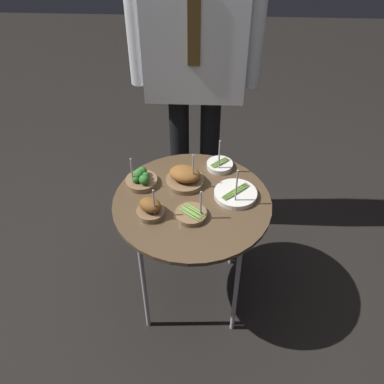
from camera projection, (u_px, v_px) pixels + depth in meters
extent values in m
plane|color=black|center=(192.00, 291.00, 2.18)|extent=(8.00, 8.00, 0.00)
cylinder|color=brown|center=(192.00, 203.00, 1.77)|extent=(0.66, 0.66, 0.02)
cylinder|color=#B7B7BC|center=(236.00, 289.00, 1.82)|extent=(0.02, 0.02, 0.61)
cylinder|color=#B7B7BC|center=(144.00, 286.00, 1.84)|extent=(0.02, 0.02, 0.61)
cylinder|color=#B7B7BC|center=(234.00, 223.00, 2.12)|extent=(0.02, 0.02, 0.61)
cylinder|color=#B7B7BC|center=(154.00, 220.00, 2.13)|extent=(0.02, 0.02, 0.61)
cylinder|color=brown|center=(192.00, 214.00, 1.69)|extent=(0.13, 0.13, 0.02)
ellipsoid|color=olive|center=(195.00, 209.00, 1.69)|extent=(0.09, 0.07, 0.01)
ellipsoid|color=olive|center=(194.00, 210.00, 1.69)|extent=(0.09, 0.07, 0.01)
ellipsoid|color=olive|center=(192.00, 212.00, 1.68)|extent=(0.09, 0.07, 0.01)
ellipsoid|color=olive|center=(190.00, 213.00, 1.67)|extent=(0.09, 0.07, 0.01)
ellipsoid|color=olive|center=(189.00, 214.00, 1.67)|extent=(0.09, 0.07, 0.01)
cylinder|color=#ADADB2|center=(201.00, 205.00, 1.64)|extent=(0.01, 0.01, 0.14)
cylinder|color=brown|center=(151.00, 212.00, 1.70)|extent=(0.11, 0.11, 0.03)
ellipsoid|color=brown|center=(150.00, 205.00, 1.67)|extent=(0.11, 0.10, 0.05)
cylinder|color=#ADADB2|center=(154.00, 205.00, 1.64)|extent=(0.01, 0.01, 0.15)
cylinder|color=brown|center=(141.00, 181.00, 1.84)|extent=(0.14, 0.14, 0.02)
sphere|color=#2D7028|center=(145.00, 176.00, 1.82)|extent=(0.03, 0.03, 0.03)
sphere|color=#2D7028|center=(142.00, 172.00, 1.84)|extent=(0.04, 0.04, 0.04)
sphere|color=#2D7028|center=(139.00, 174.00, 1.83)|extent=(0.04, 0.04, 0.04)
sphere|color=#2D7028|center=(136.00, 179.00, 1.81)|extent=(0.03, 0.03, 0.03)
sphere|color=#2D7028|center=(144.00, 180.00, 1.80)|extent=(0.04, 0.04, 0.04)
cylinder|color=#ADADB2|center=(132.00, 173.00, 1.78)|extent=(0.01, 0.01, 0.15)
cylinder|color=silver|center=(235.00, 194.00, 1.78)|extent=(0.18, 0.18, 0.02)
ellipsoid|color=#7AA847|center=(238.00, 192.00, 1.77)|extent=(0.12, 0.11, 0.01)
ellipsoid|color=#7AA847|center=(236.00, 191.00, 1.77)|extent=(0.12, 0.11, 0.01)
ellipsoid|color=#7AA847|center=(234.00, 190.00, 1.78)|extent=(0.12, 0.11, 0.01)
cylinder|color=#ADADB2|center=(236.00, 188.00, 1.69)|extent=(0.01, 0.01, 0.17)
cylinder|color=brown|center=(185.00, 181.00, 1.85)|extent=(0.17, 0.17, 0.02)
ellipsoid|color=brown|center=(185.00, 174.00, 1.82)|extent=(0.16, 0.13, 0.06)
cylinder|color=#ADADB2|center=(194.00, 171.00, 1.78)|extent=(0.01, 0.01, 0.17)
cylinder|color=silver|center=(220.00, 165.00, 1.93)|extent=(0.12, 0.12, 0.02)
ellipsoid|color=#7AA847|center=(221.00, 163.00, 1.91)|extent=(0.08, 0.07, 0.01)
ellipsoid|color=#7AA847|center=(220.00, 162.00, 1.92)|extent=(0.08, 0.07, 0.01)
ellipsoid|color=#7AA847|center=(218.00, 161.00, 1.92)|extent=(0.08, 0.07, 0.01)
cylinder|color=#ADADB2|center=(219.00, 157.00, 1.86)|extent=(0.01, 0.01, 0.17)
cylinder|color=black|center=(180.00, 160.00, 2.34)|extent=(0.10, 0.10, 0.81)
cylinder|color=black|center=(209.00, 161.00, 2.33)|extent=(0.10, 0.10, 0.81)
cube|color=silver|center=(195.00, 30.00, 1.87)|extent=(0.46, 0.22, 0.61)
cube|color=#4C3819|center=(194.00, 23.00, 1.73)|extent=(0.05, 0.01, 0.37)
cylinder|color=silver|center=(134.00, 24.00, 1.86)|extent=(0.07, 0.07, 0.56)
cylinder|color=silver|center=(257.00, 26.00, 1.84)|extent=(0.07, 0.07, 0.56)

